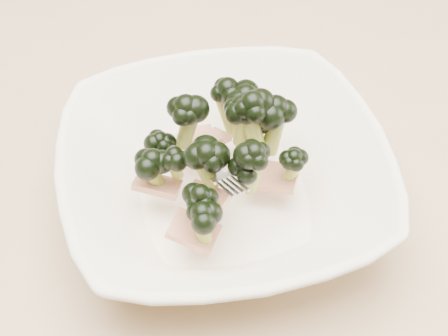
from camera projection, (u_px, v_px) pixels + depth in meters
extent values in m
cube|color=tan|center=(160.00, 171.00, 0.68)|extent=(1.20, 0.80, 0.04)
cylinder|color=tan|center=(384.00, 111.00, 1.31)|extent=(0.06, 0.06, 0.71)
imported|color=white|center=(224.00, 176.00, 0.60)|extent=(0.35, 0.35, 0.08)
cylinder|color=olive|center=(228.00, 113.00, 0.64)|extent=(0.03, 0.03, 0.06)
ellipsoid|color=black|center=(228.00, 89.00, 0.62)|extent=(0.04, 0.04, 0.03)
cylinder|color=olive|center=(256.00, 132.00, 0.61)|extent=(0.02, 0.01, 0.03)
ellipsoid|color=black|center=(257.00, 117.00, 0.60)|extent=(0.04, 0.04, 0.03)
cylinder|color=olive|center=(255.00, 123.00, 0.65)|extent=(0.02, 0.01, 0.03)
ellipsoid|color=black|center=(256.00, 109.00, 0.63)|extent=(0.03, 0.03, 0.02)
cylinder|color=olive|center=(187.00, 129.00, 0.59)|extent=(0.02, 0.02, 0.05)
ellipsoid|color=black|center=(186.00, 106.00, 0.57)|extent=(0.04, 0.04, 0.03)
cylinder|color=olive|center=(245.00, 118.00, 0.63)|extent=(0.02, 0.03, 0.05)
ellipsoid|color=black|center=(246.00, 96.00, 0.61)|extent=(0.04, 0.04, 0.03)
cylinder|color=olive|center=(207.00, 171.00, 0.56)|extent=(0.02, 0.02, 0.04)
ellipsoid|color=black|center=(206.00, 154.00, 0.54)|extent=(0.04, 0.04, 0.03)
cylinder|color=olive|center=(203.00, 229.00, 0.54)|extent=(0.02, 0.02, 0.04)
ellipsoid|color=black|center=(202.00, 213.00, 0.53)|extent=(0.03, 0.03, 0.03)
cylinder|color=olive|center=(252.00, 127.00, 0.59)|extent=(0.03, 0.03, 0.05)
ellipsoid|color=black|center=(253.00, 103.00, 0.57)|extent=(0.04, 0.04, 0.03)
cylinder|color=olive|center=(253.00, 174.00, 0.55)|extent=(0.02, 0.02, 0.05)
ellipsoid|color=black|center=(255.00, 153.00, 0.53)|extent=(0.03, 0.03, 0.03)
cylinder|color=olive|center=(175.00, 169.00, 0.58)|extent=(0.02, 0.02, 0.03)
ellipsoid|color=black|center=(174.00, 155.00, 0.56)|extent=(0.03, 0.03, 0.02)
cylinder|color=olive|center=(161.00, 152.00, 0.61)|extent=(0.02, 0.02, 0.03)
ellipsoid|color=black|center=(160.00, 140.00, 0.60)|extent=(0.03, 0.03, 0.02)
cylinder|color=olive|center=(293.00, 171.00, 0.59)|extent=(0.02, 0.02, 0.03)
ellipsoid|color=black|center=(294.00, 157.00, 0.58)|extent=(0.03, 0.03, 0.02)
cylinder|color=olive|center=(251.00, 117.00, 0.63)|extent=(0.02, 0.03, 0.04)
ellipsoid|color=black|center=(252.00, 98.00, 0.61)|extent=(0.04, 0.04, 0.03)
cylinder|color=olive|center=(274.00, 131.00, 0.60)|extent=(0.03, 0.02, 0.05)
ellipsoid|color=black|center=(276.00, 108.00, 0.58)|extent=(0.04, 0.04, 0.03)
cylinder|color=olive|center=(201.00, 211.00, 0.55)|extent=(0.01, 0.02, 0.04)
ellipsoid|color=black|center=(200.00, 195.00, 0.54)|extent=(0.03, 0.03, 0.03)
cylinder|color=olive|center=(245.00, 179.00, 0.56)|extent=(0.02, 0.02, 0.03)
ellipsoid|color=black|center=(246.00, 166.00, 0.54)|extent=(0.03, 0.03, 0.03)
cylinder|color=olive|center=(241.00, 127.00, 0.60)|extent=(0.01, 0.02, 0.04)
ellipsoid|color=black|center=(242.00, 106.00, 0.58)|extent=(0.04, 0.04, 0.03)
cylinder|color=olive|center=(154.00, 177.00, 0.58)|extent=(0.02, 0.02, 0.04)
ellipsoid|color=black|center=(152.00, 160.00, 0.57)|extent=(0.04, 0.04, 0.03)
cube|color=maroon|center=(208.00, 140.00, 0.63)|extent=(0.05, 0.04, 0.02)
cube|color=maroon|center=(197.00, 142.00, 0.63)|extent=(0.05, 0.06, 0.02)
cube|color=maroon|center=(157.00, 185.00, 0.59)|extent=(0.05, 0.05, 0.02)
cube|color=maroon|center=(194.00, 231.00, 0.55)|extent=(0.05, 0.05, 0.02)
cube|color=maroon|center=(271.00, 177.00, 0.60)|extent=(0.06, 0.06, 0.02)
cube|color=maroon|center=(207.00, 197.00, 0.57)|extent=(0.04, 0.05, 0.01)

